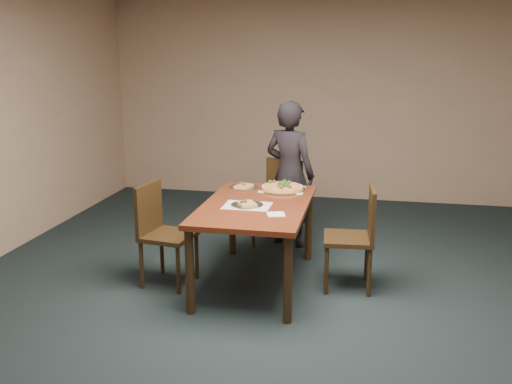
% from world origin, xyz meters
% --- Properties ---
extents(ground, '(8.00, 8.00, 0.00)m').
position_xyz_m(ground, '(0.00, 0.00, 0.00)').
color(ground, black).
rests_on(ground, ground).
extents(room_shell, '(8.00, 8.00, 8.00)m').
position_xyz_m(room_shell, '(0.00, 0.00, 1.74)').
color(room_shell, tan).
rests_on(room_shell, ground).
extents(dining_table, '(0.90, 1.50, 0.75)m').
position_xyz_m(dining_table, '(-0.32, 0.81, 0.66)').
color(dining_table, '#511E10').
rests_on(dining_table, ground).
extents(chair_far, '(0.52, 0.52, 0.91)m').
position_xyz_m(chair_far, '(-0.29, 1.93, 0.52)').
color(chair_far, black).
rests_on(chair_far, ground).
extents(chair_left, '(0.48, 0.48, 0.91)m').
position_xyz_m(chair_left, '(-1.15, 0.67, 0.52)').
color(chair_left, black).
rests_on(chair_left, ground).
extents(chair_right, '(0.45, 0.45, 0.91)m').
position_xyz_m(chair_right, '(0.56, 0.91, 0.52)').
color(chair_right, black).
rests_on(chair_right, ground).
extents(diner, '(0.66, 0.55, 1.54)m').
position_xyz_m(diner, '(-0.19, 1.95, 0.77)').
color(diner, black).
rests_on(diner, ground).
extents(placemat_main, '(0.42, 0.32, 0.00)m').
position_xyz_m(placemat_main, '(-0.17, 1.34, 0.75)').
color(placemat_main, white).
rests_on(placemat_main, dining_table).
extents(placemat_near, '(0.40, 0.30, 0.00)m').
position_xyz_m(placemat_near, '(-0.38, 0.72, 0.75)').
color(placemat_near, white).
rests_on(placemat_near, dining_table).
extents(pizza_pan, '(0.44, 0.44, 0.07)m').
position_xyz_m(pizza_pan, '(-0.17, 1.34, 0.77)').
color(pizza_pan, silver).
rests_on(pizza_pan, dining_table).
extents(slice_plate_near, '(0.28, 0.28, 0.06)m').
position_xyz_m(slice_plate_near, '(-0.38, 0.72, 0.76)').
color(slice_plate_near, silver).
rests_on(slice_plate_near, dining_table).
extents(slice_plate_far, '(0.28, 0.28, 0.06)m').
position_xyz_m(slice_plate_far, '(-0.55, 1.34, 0.76)').
color(slice_plate_far, silver).
rests_on(slice_plate_far, dining_table).
extents(napkin, '(0.17, 0.17, 0.01)m').
position_xyz_m(napkin, '(-0.09, 0.50, 0.75)').
color(napkin, white).
rests_on(napkin, dining_table).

